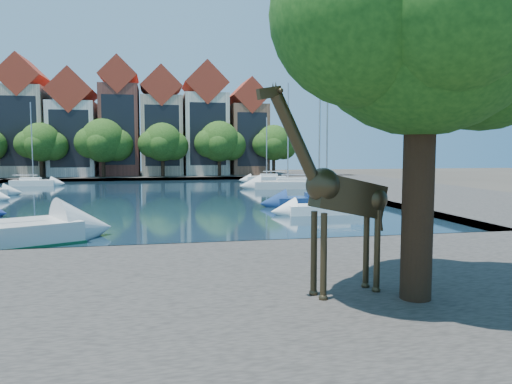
# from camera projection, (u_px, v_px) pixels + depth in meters

# --- Properties ---
(ground) EXTENTS (160.00, 160.00, 0.00)m
(ground) POSITION_uv_depth(u_px,v_px,m) (135.00, 257.00, 20.39)
(ground) COLOR #38332B
(ground) RESTS_ON ground
(water_basin) EXTENTS (38.00, 50.00, 0.08)m
(water_basin) POSITION_uv_depth(u_px,v_px,m) (145.00, 198.00, 43.81)
(water_basin) COLOR black
(water_basin) RESTS_ON ground
(near_quay) EXTENTS (50.00, 14.00, 0.50)m
(near_quay) POSITION_uv_depth(u_px,v_px,m) (124.00, 302.00, 13.53)
(near_quay) COLOR #44403B
(near_quay) RESTS_ON ground
(far_quay) EXTENTS (60.00, 16.00, 0.50)m
(far_quay) POSITION_uv_depth(u_px,v_px,m) (149.00, 176.00, 75.03)
(far_quay) COLOR #44403B
(far_quay) RESTS_ON ground
(right_quay) EXTENTS (14.00, 52.00, 0.50)m
(right_quay) POSITION_uv_depth(u_px,v_px,m) (406.00, 191.00, 48.76)
(right_quay) COLOR #44403B
(right_quay) RESTS_ON ground
(plane_tree) EXTENTS (8.32, 6.40, 10.62)m
(plane_tree) POSITION_uv_depth(u_px,v_px,m) (427.00, 18.00, 12.44)
(plane_tree) COLOR #332114
(plane_tree) RESTS_ON near_quay
(townhouse_west_mid) EXTENTS (5.94, 9.18, 16.79)m
(townhouse_west_mid) POSITION_uv_depth(u_px,v_px,m) (26.00, 122.00, 70.95)
(townhouse_west_mid) COLOR #C1AF94
(townhouse_west_mid) RESTS_ON far_quay
(townhouse_west_inner) EXTENTS (6.43, 9.18, 15.15)m
(townhouse_west_inner) POSITION_uv_depth(u_px,v_px,m) (74.00, 128.00, 72.32)
(townhouse_west_inner) COLOR silver
(townhouse_west_inner) RESTS_ON far_quay
(townhouse_center) EXTENTS (5.44, 9.18, 16.93)m
(townhouse_center) POSITION_uv_depth(u_px,v_px,m) (120.00, 122.00, 73.52)
(townhouse_center) COLOR brown
(townhouse_center) RESTS_ON far_quay
(townhouse_east_inner) EXTENTS (5.94, 9.18, 15.79)m
(townhouse_east_inner) POSITION_uv_depth(u_px,v_px,m) (162.00, 126.00, 74.77)
(townhouse_east_inner) COLOR tan
(townhouse_east_inner) RESTS_ON far_quay
(townhouse_east_mid) EXTENTS (6.43, 9.18, 16.65)m
(townhouse_east_mid) POSITION_uv_depth(u_px,v_px,m) (205.00, 124.00, 76.02)
(townhouse_east_mid) COLOR beige
(townhouse_east_mid) RESTS_ON far_quay
(townhouse_east_end) EXTENTS (5.44, 9.18, 14.43)m
(townhouse_east_end) POSITION_uv_depth(u_px,v_px,m) (247.00, 131.00, 77.40)
(townhouse_east_end) COLOR #8B5C42
(townhouse_east_end) RESTS_ON far_quay
(far_tree_west) EXTENTS (6.76, 5.20, 7.36)m
(far_tree_west) POSITION_uv_depth(u_px,v_px,m) (41.00, 143.00, 66.47)
(far_tree_west) COLOR #332114
(far_tree_west) RESTS_ON far_quay
(far_tree_mid_west) EXTENTS (7.80, 6.00, 8.00)m
(far_tree_mid_west) POSITION_uv_depth(u_px,v_px,m) (104.00, 142.00, 68.05)
(far_tree_mid_west) COLOR #332114
(far_tree_mid_west) RESTS_ON far_quay
(far_tree_mid_east) EXTENTS (7.02, 5.40, 7.52)m
(far_tree_mid_east) POSITION_uv_depth(u_px,v_px,m) (163.00, 143.00, 69.65)
(far_tree_mid_east) COLOR #332114
(far_tree_mid_east) RESTS_ON far_quay
(far_tree_east) EXTENTS (7.54, 5.80, 7.84)m
(far_tree_east) POSITION_uv_depth(u_px,v_px,m) (220.00, 143.00, 71.23)
(far_tree_east) COLOR #332114
(far_tree_east) RESTS_ON far_quay
(far_tree_far_east) EXTENTS (6.76, 5.20, 7.36)m
(far_tree_far_east) POSITION_uv_depth(u_px,v_px,m) (274.00, 144.00, 72.83)
(far_tree_far_east) COLOR #332114
(far_tree_far_east) RESTS_ON far_quay
(giraffe_statue) EXTENTS (3.78, 1.29, 5.44)m
(giraffe_statue) POSITION_uv_depth(u_px,v_px,m) (339.00, 195.00, 13.20)
(giraffe_statue) COLOR #342B1A
(giraffe_statue) RESTS_ON near_quay
(sailboat_left_e) EXTENTS (5.01, 2.03, 9.65)m
(sailboat_left_e) POSITION_uv_depth(u_px,v_px,m) (33.00, 181.00, 58.01)
(sailboat_left_e) COLOR white
(sailboat_left_e) RESTS_ON water_basin
(sailboat_right_a) EXTENTS (5.30, 2.01, 9.42)m
(sailboat_right_a) POSITION_uv_depth(u_px,v_px,m) (326.00, 207.00, 33.07)
(sailboat_right_a) COLOR white
(sailboat_right_a) RESTS_ON water_basin
(sailboat_right_b) EXTENTS (6.40, 2.81, 11.92)m
(sailboat_right_b) POSITION_uv_depth(u_px,v_px,m) (319.00, 199.00, 37.32)
(sailboat_right_b) COLOR navy
(sailboat_right_b) RESTS_ON water_basin
(sailboat_right_c) EXTENTS (7.57, 3.44, 11.30)m
(sailboat_right_c) POSITION_uv_depth(u_px,v_px,m) (288.00, 183.00, 54.03)
(sailboat_right_c) COLOR silver
(sailboat_right_c) RESTS_ON water_basin
(sailboat_right_d) EXTENTS (5.16, 2.43, 8.28)m
(sailboat_right_d) POSITION_uv_depth(u_px,v_px,m) (267.00, 178.00, 64.24)
(sailboat_right_d) COLOR silver
(sailboat_right_d) RESTS_ON water_basin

